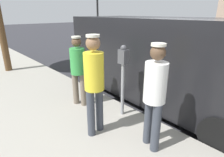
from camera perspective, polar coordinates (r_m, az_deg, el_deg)
The scene contains 6 objects.
ground_plane at distance 5.04m, azimuth 17.05°, elevation -8.08°, with size 80.00×80.00×0.00m, color #2D2D33.
parking_meter_near at distance 3.78m, azimuth 3.41°, elevation 2.88°, with size 0.14×0.18×1.52m.
pedestrian_in_green at distance 4.33m, azimuth -10.38°, elevation 3.39°, with size 0.34×0.34×1.63m.
pedestrian_in_yellow at distance 3.17m, azimuth -5.48°, elevation -0.39°, with size 0.36×0.34×1.79m.
pedestrian_in_white at distance 2.89m, azimuth 12.95°, elevation -3.97°, with size 0.34×0.35×1.72m.
parked_van at distance 5.03m, azimuth 14.08°, elevation 6.25°, with size 2.28×5.27×2.15m.
Camera 1 is at (3.92, 2.21, 2.27)m, focal length 29.81 mm.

